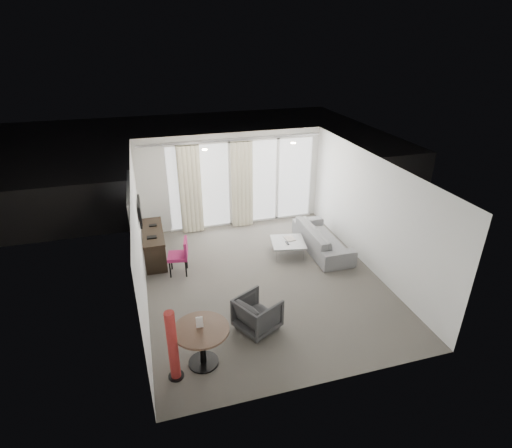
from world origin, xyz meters
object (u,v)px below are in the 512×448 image
object	(u,v)px
rattan_chair_b	(289,181)
sofa	(322,238)
tub_armchair	(257,314)
coffee_table	(288,248)
red_lamp	(173,346)
round_table	(202,346)
rattan_chair_a	(259,188)
desk	(154,245)
desk_chair	(178,257)

from	to	relation	value
rattan_chair_b	sofa	bearing A→B (deg)	-81.74
tub_armchair	coffee_table	xyz separation A→B (m)	(1.47, 2.39, -0.15)
red_lamp	round_table	bearing A→B (deg)	19.64
tub_armchair	rattan_chair_a	bearing A→B (deg)	-44.78
coffee_table	sofa	xyz separation A→B (m)	(0.91, 0.00, 0.13)
round_table	sofa	xyz separation A→B (m)	(3.48, 2.98, -0.06)
tub_armchair	rattan_chair_b	xyz separation A→B (m)	(2.93, 6.31, 0.10)
tub_armchair	sofa	world-z (taller)	tub_armchair
rattan_chair_b	red_lamp	bearing A→B (deg)	-106.27
coffee_table	rattan_chair_b	size ratio (longest dim) A/B	0.93
desk	sofa	world-z (taller)	desk
rattan_chair_b	desk	bearing A→B (deg)	-128.95
desk	coffee_table	world-z (taller)	desk
desk_chair	sofa	distance (m)	3.58
round_table	sofa	distance (m)	4.59
desk_chair	sofa	bearing A→B (deg)	11.55
rattan_chair_a	coffee_table	bearing A→B (deg)	-108.41
desk_chair	rattan_chair_a	bearing A→B (deg)	61.35
tub_armchair	sofa	bearing A→B (deg)	-73.01
tub_armchair	sofa	xyz separation A→B (m)	(2.38, 2.39, -0.02)
sofa	red_lamp	bearing A→B (deg)	128.53
rattan_chair_b	desk_chair	bearing A→B (deg)	-119.44
desk_chair	rattan_chair_a	distance (m)	4.83
desk	round_table	distance (m)	3.74
round_table	desk	bearing A→B (deg)	98.72
red_lamp	sofa	bearing A→B (deg)	38.53
coffee_table	rattan_chair_b	xyz separation A→B (m)	(1.46, 3.92, 0.25)
sofa	rattan_chair_b	bearing A→B (deg)	-7.99
red_lamp	rattan_chair_a	distance (m)	7.62
desk	rattan_chair_b	bearing A→B (deg)	34.81
desk_chair	rattan_chair_b	xyz separation A→B (m)	(4.12, 4.02, -0.00)
red_lamp	rattan_chair_b	bearing A→B (deg)	57.49
desk_chair	rattan_chair_b	distance (m)	5.76
rattan_chair_a	rattan_chair_b	size ratio (longest dim) A/B	0.86
desk	tub_armchair	world-z (taller)	desk
round_table	coffee_table	bearing A→B (deg)	49.16
coffee_table	sofa	distance (m)	0.92
desk_chair	coffee_table	world-z (taller)	desk_chair
desk	sofa	bearing A→B (deg)	-10.06
red_lamp	tub_armchair	xyz separation A→B (m)	(1.57, 0.76, -0.31)
desk_chair	coffee_table	xyz separation A→B (m)	(2.66, 0.11, -0.25)
rattan_chair_b	rattan_chair_a	bearing A→B (deg)	-151.30
rattan_chair_b	coffee_table	bearing A→B (deg)	-94.17
desk	red_lamp	bearing A→B (deg)	-88.54
rattan_chair_a	rattan_chair_b	distance (m)	1.15
desk_chair	sofa	world-z (taller)	desk_chair
desk	sofa	xyz separation A→B (m)	(4.05, -0.72, -0.06)
sofa	rattan_chair_b	size ratio (longest dim) A/B	2.47
round_table	rattan_chair_b	distance (m)	7.99
tub_armchair	rattan_chair_b	size ratio (longest dim) A/B	0.84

